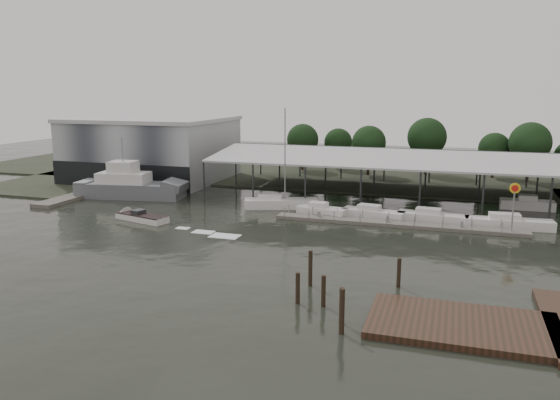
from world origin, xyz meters
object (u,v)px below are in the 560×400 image
(white_sailboat, at_px, (280,203))
(shell_fuel_sign, at_px, (514,198))
(speedboat_underway, at_px, (138,217))
(grey_trawler, at_px, (131,186))

(white_sailboat, bearing_deg, shell_fuel_sign, -28.90)
(speedboat_underway, bearing_deg, shell_fuel_sign, -155.56)
(shell_fuel_sign, distance_m, speedboat_underway, 41.99)
(white_sailboat, xyz_separation_m, speedboat_underway, (-13.88, -11.50, -0.26))
(grey_trawler, height_order, speedboat_underway, grey_trawler)
(white_sailboat, relative_size, speedboat_underway, 0.71)
(shell_fuel_sign, bearing_deg, white_sailboat, 169.71)
(white_sailboat, height_order, speedboat_underway, white_sailboat)
(white_sailboat, distance_m, speedboat_underway, 18.03)
(shell_fuel_sign, xyz_separation_m, speedboat_underway, (-41.33, -6.52, -3.53))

